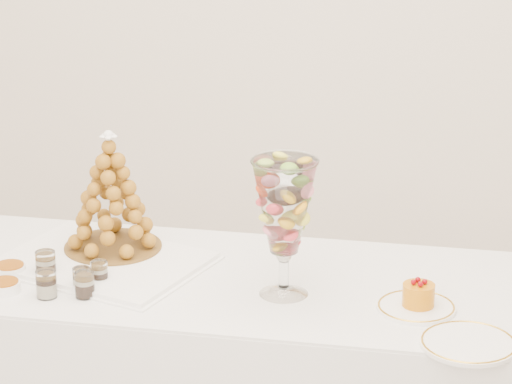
# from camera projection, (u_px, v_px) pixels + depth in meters

# --- Properties ---
(buffet_table) EXTENTS (1.81, 0.74, 0.68)m
(buffet_table) POSITION_uv_depth(u_px,v_px,m) (212.00, 382.00, 3.61)
(buffet_table) COLOR white
(buffet_table) RESTS_ON ground
(lace_tray) EXTENTS (0.66, 0.57, 0.02)m
(lace_tray) POSITION_uv_depth(u_px,v_px,m) (103.00, 262.00, 3.57)
(lace_tray) COLOR white
(lace_tray) RESTS_ON buffet_table
(macaron_vase) EXTENTS (0.18, 0.18, 0.39)m
(macaron_vase) POSITION_uv_depth(u_px,v_px,m) (284.00, 209.00, 3.30)
(macaron_vase) COLOR white
(macaron_vase) RESTS_ON buffet_table
(cake_plate) EXTENTS (0.22, 0.22, 0.01)m
(cake_plate) POSITION_uv_depth(u_px,v_px,m) (416.00, 307.00, 3.29)
(cake_plate) COLOR white
(cake_plate) RESTS_ON buffet_table
(spare_plate) EXTENTS (0.25, 0.25, 0.01)m
(spare_plate) POSITION_uv_depth(u_px,v_px,m) (468.00, 344.00, 3.08)
(spare_plate) COLOR white
(spare_plate) RESTS_ON buffet_table
(verrine_a) EXTENTS (0.07, 0.07, 0.08)m
(verrine_a) POSITION_uv_depth(u_px,v_px,m) (46.00, 264.00, 3.48)
(verrine_a) COLOR white
(verrine_a) RESTS_ON buffet_table
(verrine_b) EXTENTS (0.05, 0.05, 0.07)m
(verrine_b) POSITION_uv_depth(u_px,v_px,m) (82.00, 279.00, 3.39)
(verrine_b) COLOR white
(verrine_b) RESTS_ON buffet_table
(verrine_c) EXTENTS (0.06, 0.06, 0.07)m
(verrine_c) POSITION_uv_depth(u_px,v_px,m) (99.00, 273.00, 3.44)
(verrine_c) COLOR white
(verrine_c) RESTS_ON buffet_table
(verrine_d) EXTENTS (0.06, 0.06, 0.08)m
(verrine_d) POSITION_uv_depth(u_px,v_px,m) (46.00, 284.00, 3.35)
(verrine_d) COLOR white
(verrine_d) RESTS_ON buffet_table
(verrine_e) EXTENTS (0.07, 0.07, 0.07)m
(verrine_e) POSITION_uv_depth(u_px,v_px,m) (85.00, 285.00, 3.35)
(verrine_e) COLOR white
(verrine_e) RESTS_ON buffet_table
(ramekin_back) EXTENTS (0.09, 0.09, 0.03)m
(ramekin_back) POSITION_uv_depth(u_px,v_px,m) (10.00, 270.00, 3.50)
(ramekin_back) COLOR white
(ramekin_back) RESTS_ON buffet_table
(ramekin_front) EXTENTS (0.09, 0.09, 0.03)m
(ramekin_front) POSITION_uv_depth(u_px,v_px,m) (4.00, 287.00, 3.39)
(ramekin_front) COLOR white
(ramekin_front) RESTS_ON buffet_table
(croquembouche) EXTENTS (0.29, 0.29, 0.37)m
(croquembouche) POSITION_uv_depth(u_px,v_px,m) (111.00, 192.00, 3.59)
(croquembouche) COLOR brown
(croquembouche) RESTS_ON lace_tray
(mousse_cake) EXTENTS (0.09, 0.09, 0.08)m
(mousse_cake) POSITION_uv_depth(u_px,v_px,m) (419.00, 295.00, 3.28)
(mousse_cake) COLOR #C77009
(mousse_cake) RESTS_ON cake_plate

